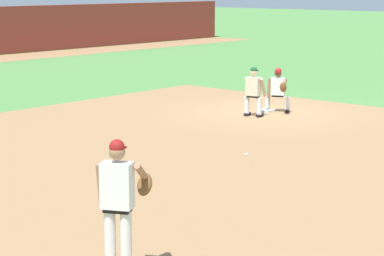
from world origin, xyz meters
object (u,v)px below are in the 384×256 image
Objects in this scene: first_base_bag at (266,111)px; baseball at (246,155)px; first_baseman at (278,88)px; pitcher at (120,200)px; baserunner at (254,90)px.

baseball is (-5.08, -3.08, -0.01)m from first_base_bag.
first_baseman is at bearing 28.03° from baseball.
baserunner is (10.95, 5.96, -0.27)m from pitcher.
first_base_bag is 0.77m from first_baseman.
pitcher is at bearing -152.66° from first_base_bag.
first_baseman reaches higher than baseball.
baserunner is at bearing 34.89° from baseball.
baserunner reaches higher than baseball.
first_base_bag is 0.26× the size of baserunner.
baseball is 0.05× the size of baserunner.
first_base_bag is at bearing 31.28° from baseball.
first_base_bag is 0.28× the size of first_baseman.
pitcher is (-6.73, -3.02, 1.02)m from baseball.
baserunner is (4.22, 2.94, 0.76)m from baseball.
baseball is 7.44m from pitcher.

